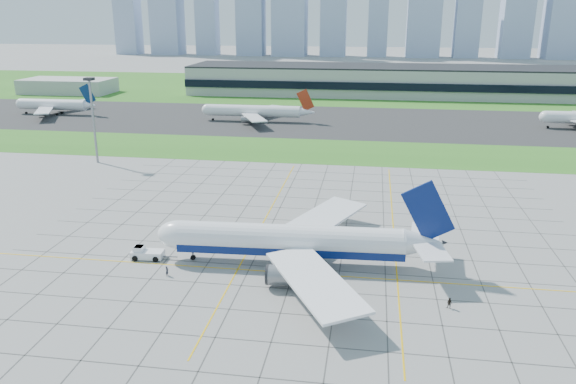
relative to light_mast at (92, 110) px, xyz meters
name	(u,v)px	position (x,y,z in m)	size (l,w,h in m)	color
ground	(295,268)	(70.00, -65.00, -16.18)	(1400.00, 1400.00, 0.00)	gray
grass_median	(332,151)	(70.00, 25.00, -16.16)	(700.00, 35.00, 0.04)	#2D6A1E
asphalt_taxiway	(342,121)	(70.00, 80.00, -16.15)	(700.00, 75.00, 0.04)	#383838
grass_far	(353,88)	(70.00, 190.00, -16.16)	(700.00, 145.00, 0.04)	#2D6A1E
apron_markings	(305,244)	(70.43, -53.91, -16.17)	(120.00, 130.00, 0.03)	#474744
terminal	(424,81)	(110.00, 164.87, -8.29)	(260.00, 43.00, 15.80)	#B7B7B2
service_block	(68,86)	(-90.00, 145.00, -12.18)	(50.00, 25.00, 8.00)	#B7B7B2
light_mast	(92,110)	(0.00, 0.00, 0.00)	(2.50, 2.50, 25.60)	gray
airliner	(292,241)	(69.29, -63.46, -11.61)	(53.17, 53.81, 16.73)	white
pushback_tug	(146,253)	(42.07, -65.00, -15.12)	(8.66, 3.24, 2.39)	white
crew_near	(167,271)	(48.50, -71.36, -15.28)	(0.65, 0.43, 1.80)	black
crew_far	(450,303)	(95.58, -75.73, -15.27)	(0.88, 0.69, 1.82)	black
distant_jet_0	(54,105)	(-58.91, 77.22, -11.70)	(36.19, 42.66, 14.08)	white
distant_jet_1	(254,111)	(33.54, 73.72, -11.69)	(45.53, 42.66, 14.08)	white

